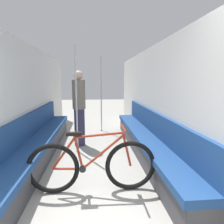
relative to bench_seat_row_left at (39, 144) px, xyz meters
The scene contains 8 objects.
wall_left 0.87m from the bench_seat_row_left, behind, with size 0.10×8.78×2.26m, color silver.
wall_right 2.54m from the bench_seat_row_left, ahead, with size 0.10×8.78×2.26m, color silver.
bench_seat_row_left is the anchor object (origin of this frame).
bench_seat_row_right 2.14m from the bench_seat_row_left, ahead, with size 0.46×4.55×0.91m.
bicycle 1.64m from the bench_seat_row_left, 50.46° to the right, with size 1.77×0.46×0.92m.
grab_pole_near 1.13m from the bench_seat_row_left, 26.06° to the left, with size 0.08×0.08×2.24m.
grab_pole_far 2.64m from the bench_seat_row_left, 58.57° to the left, with size 0.08×0.08×2.24m.
passenger_standing 1.25m from the bench_seat_row_left, 47.16° to the left, with size 0.30×0.30×1.76m.
Camera 1 is at (-0.00, -1.05, 1.54)m, focal length 32.00 mm.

